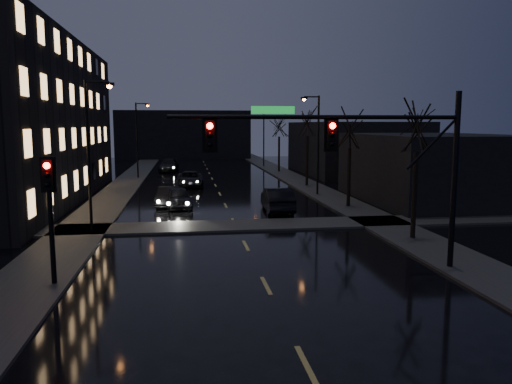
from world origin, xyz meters
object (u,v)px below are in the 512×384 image
object	(u,v)px
oncoming_car_a	(178,198)
oncoming_car_b	(169,196)
oncoming_car_c	(190,179)
oncoming_car_d	(169,165)
lead_car	(277,200)

from	to	relation	value
oncoming_car_a	oncoming_car_b	world-z (taller)	oncoming_car_a
oncoming_car_c	oncoming_car_d	xyz separation A→B (m)	(-2.42, 15.58, 0.05)
oncoming_car_b	oncoming_car_c	xyz separation A→B (m)	(1.62, 10.89, 0.04)
oncoming_car_b	lead_car	xyz separation A→B (m)	(7.21, -3.37, 0.13)
oncoming_car_d	lead_car	size ratio (longest dim) A/B	1.07
oncoming_car_a	oncoming_car_d	bearing A→B (deg)	88.11
oncoming_car_b	lead_car	world-z (taller)	lead_car
oncoming_car_b	oncoming_car_d	distance (m)	26.48
oncoming_car_b	oncoming_car_a	bearing A→B (deg)	-48.63
oncoming_car_b	lead_car	distance (m)	7.96
oncoming_car_b	oncoming_car_d	world-z (taller)	oncoming_car_d
oncoming_car_a	oncoming_car_c	size ratio (longest dim) A/B	0.82
oncoming_car_c	oncoming_car_b	bearing A→B (deg)	-98.12
oncoming_car_d	oncoming_car_c	bearing A→B (deg)	-76.36
lead_car	oncoming_car_c	bearing A→B (deg)	-66.74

